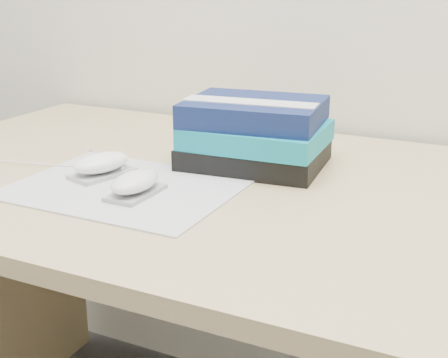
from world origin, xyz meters
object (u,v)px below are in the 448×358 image
at_px(mouse_rear, 102,164).
at_px(book_stack, 255,134).
at_px(desk, 295,297).
at_px(pouch, 230,127).
at_px(mouse_front, 135,184).

distance_m(mouse_rear, book_stack, 0.28).
bearing_deg(desk, pouch, 151.63).
xyz_separation_m(mouse_rear, book_stack, (0.21, 0.18, 0.04)).
height_order(mouse_rear, mouse_front, mouse_rear).
height_order(desk, pouch, pouch).
relative_size(desk, mouse_front, 15.12).
xyz_separation_m(mouse_front, pouch, (0.03, 0.30, 0.03)).
bearing_deg(pouch, mouse_rear, -118.97).
height_order(desk, mouse_front, mouse_front).
height_order(desk, mouse_rear, mouse_rear).
bearing_deg(book_stack, desk, -21.14).
distance_m(desk, mouse_rear, 0.43).
relative_size(desk, mouse_rear, 12.92).
distance_m(mouse_rear, pouch, 0.28).
height_order(desk, book_stack, book_stack).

